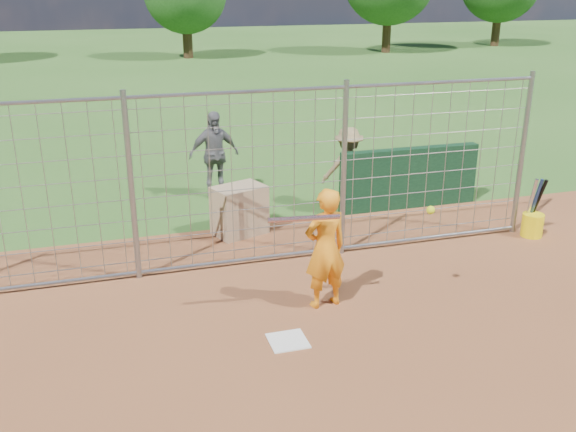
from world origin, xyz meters
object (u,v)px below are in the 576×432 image
object	(u,v)px
bystander_c	(348,168)
bucket_with_bats	(533,222)
bystander_b	(214,154)
equipment_bin	(239,210)
batter	(325,249)

from	to	relation	value
bystander_c	bucket_with_bats	bearing A→B (deg)	137.67
bystander_b	bystander_c	world-z (taller)	bystander_b
bucket_with_bats	equipment_bin	bearing A→B (deg)	162.02
equipment_bin	bucket_with_bats	size ratio (longest dim) A/B	0.82
batter	bucket_with_bats	bearing A→B (deg)	-172.50
bystander_c	equipment_bin	distance (m)	2.32
bystander_b	bucket_with_bats	distance (m)	5.71
bystander_c	equipment_bin	size ratio (longest dim) A/B	1.82
batter	bystander_b	world-z (taller)	bystander_b
batter	equipment_bin	bearing A→B (deg)	-89.42
bystander_c	batter	bearing A→B (deg)	65.58
equipment_bin	bucket_with_bats	world-z (taller)	bucket_with_bats
bystander_c	bucket_with_bats	size ratio (longest dim) A/B	1.49
batter	bucket_with_bats	xyz separation A→B (m)	(3.98, 1.24, -0.53)
bystander_c	bucket_with_bats	world-z (taller)	bystander_c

